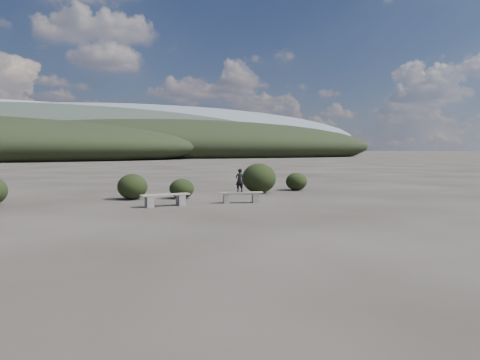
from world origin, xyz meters
TOP-DOWN VIEW (x-y plane):
  - ground at (0.00, 0.00)m, footprint 1200.00×1200.00m
  - bench_left at (-1.39, 6.18)m, footprint 1.88×0.50m
  - bench_right at (1.66, 5.98)m, footprint 1.77×0.88m
  - seated_person at (1.61, 6.00)m, footprint 0.36×0.25m
  - shrub_b at (-1.96, 9.19)m, footprint 1.28×1.28m
  - shrub_c at (0.06, 8.62)m, footprint 1.08×1.08m
  - shrub_d at (4.30, 9.44)m, footprint 1.67×1.67m
  - shrub_e at (6.80, 10.00)m, footprint 1.11×1.11m
  - mountain_ridges at (-7.48, 339.06)m, footprint 500.00×400.00m

SIDE VIEW (x-z plane):
  - ground at x=0.00m, z-range 0.00..0.00m
  - bench_right at x=1.66m, z-range 0.05..0.48m
  - bench_left at x=-1.39m, z-range 0.05..0.52m
  - shrub_c at x=0.06m, z-range 0.00..0.86m
  - shrub_e at x=6.80m, z-range 0.00..0.92m
  - shrub_b at x=-1.96m, z-range 0.00..1.10m
  - shrub_d at x=4.30m, z-range 0.00..1.46m
  - seated_person at x=1.61m, z-range 0.44..1.37m
  - mountain_ridges at x=-7.48m, z-range -17.16..38.84m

